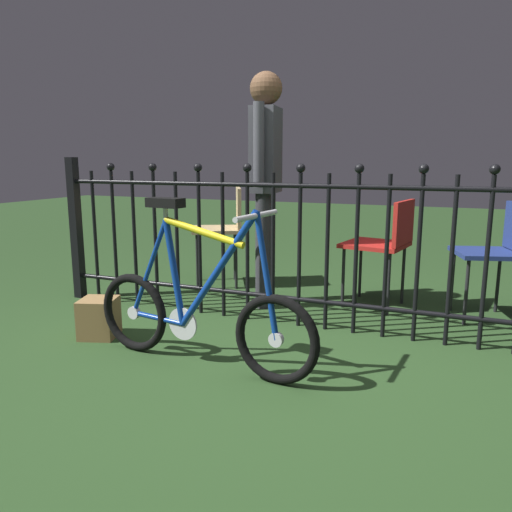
{
  "coord_description": "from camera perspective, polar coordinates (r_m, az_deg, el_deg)",
  "views": [
    {
      "loc": [
        0.87,
        -2.34,
        1.09
      ],
      "look_at": [
        -0.18,
        0.2,
        0.55
      ],
      "focal_mm": 34.54,
      "sensor_mm": 36.0,
      "label": 1
    }
  ],
  "objects": [
    {
      "name": "chair_tan",
      "position": [
        4.3,
        -3.6,
        3.72
      ],
      "size": [
        0.55,
        0.55,
        0.85
      ],
      "color": "black",
      "rests_on": "ground"
    },
    {
      "name": "person_visitor",
      "position": [
        3.64,
        1.14,
        10.06
      ],
      "size": [
        0.23,
        0.47,
        1.7
      ],
      "color": "#2D2D33",
      "rests_on": "ground"
    },
    {
      "name": "ground_plane",
      "position": [
        2.72,
        1.9,
        -12.47
      ],
      "size": [
        20.0,
        20.0,
        0.0
      ],
      "primitive_type": "plane",
      "color": "#25401E"
    },
    {
      "name": "chair_navy",
      "position": [
        3.73,
        26.2,
        0.96
      ],
      "size": [
        0.5,
        0.5,
        0.81
      ],
      "color": "black",
      "rests_on": "ground"
    },
    {
      "name": "chair_red",
      "position": [
        3.74,
        14.73,
        1.8
      ],
      "size": [
        0.5,
        0.5,
        0.8
      ],
      "color": "black",
      "rests_on": "ground"
    },
    {
      "name": "display_crate",
      "position": [
        3.24,
        -17.73,
        -6.84
      ],
      "size": [
        0.27,
        0.27,
        0.24
      ],
      "primitive_type": "cube",
      "rotation": [
        0.0,
        0.0,
        0.31
      ],
      "color": "olive",
      "rests_on": "ground"
    },
    {
      "name": "iron_fence",
      "position": [
        3.2,
        4.85,
        1.56
      ],
      "size": [
        3.89,
        0.07,
        1.11
      ],
      "color": "black",
      "rests_on": "ground"
    },
    {
      "name": "bicycle",
      "position": [
        2.63,
        -6.66,
        -6.39
      ],
      "size": [
        1.36,
        0.4,
        0.89
      ],
      "color": "black",
      "rests_on": "ground"
    }
  ]
}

